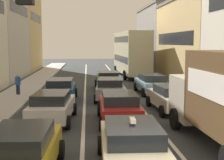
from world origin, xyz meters
name	(u,v)px	position (x,y,z in m)	size (l,w,h in m)	color
sidewalk_left	(26,88)	(-6.70, 20.00, 0.07)	(2.60, 64.00, 0.14)	#B8B8B8
lane_stripe_left	(85,88)	(-1.70, 20.00, 0.01)	(0.16, 60.00, 0.01)	silver
lane_stripe_right	(125,87)	(1.70, 20.00, 0.01)	(0.16, 60.00, 0.01)	silver
building_row_right	(217,31)	(9.90, 20.41, 4.93)	(7.20, 43.90, 11.88)	gray
taxi_centre_lane_front	(132,145)	(-0.17, 1.83, 0.80)	(2.15, 4.34, 1.66)	beige
sedan_left_lane_front	(22,151)	(-3.38, 1.52, 0.80)	(2.18, 4.36, 1.49)	#B29319
sedan_centre_lane_second	(119,107)	(0.03, 7.73, 0.80)	(2.09, 4.32, 1.49)	#A51E1E
wagon_left_lane_second	(52,106)	(-3.23, 8.15, 0.80)	(2.28, 4.40, 1.49)	silver
hatchback_centre_lane_third	(110,88)	(0.03, 14.03, 0.80)	(2.30, 4.41, 1.49)	gray
sedan_left_lane_third	(61,89)	(-3.28, 13.92, 0.80)	(2.09, 4.31, 1.49)	#194C8C
coupe_centre_lane_fourth	(108,80)	(0.18, 19.12, 0.80)	(2.09, 4.31, 1.49)	#19592D
sedan_right_lane_behind_truck	(171,97)	(3.22, 10.18, 0.80)	(2.25, 4.39, 1.49)	beige
wagon_right_lane_far	(151,83)	(3.35, 16.53, 0.80)	(2.22, 4.38, 1.49)	#759EB7
bus_mid_queue_primary	(131,52)	(3.48, 28.94, 2.83)	(3.19, 10.61, 5.06)	#BFB793
pedestrian_mid_sidewalk	(18,83)	(-6.52, 16.04, 0.95)	(0.45, 0.36, 1.66)	#262D47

